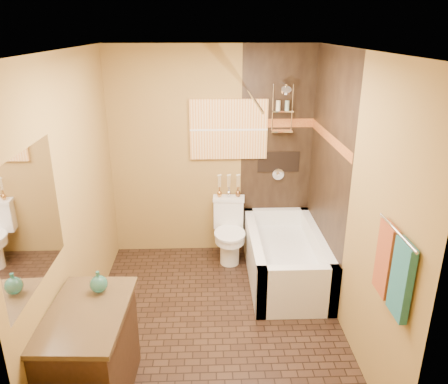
{
  "coord_description": "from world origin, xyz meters",
  "views": [
    {
      "loc": [
        -0.04,
        -3.5,
        2.67
      ],
      "look_at": [
        0.1,
        0.4,
        1.18
      ],
      "focal_mm": 35.0,
      "sensor_mm": 36.0,
      "label": 1
    }
  ],
  "objects_px": {
    "toilet": "(229,230)",
    "vanity": "(91,356)",
    "bathtub": "(285,261)",
    "sunset_painting": "(229,130)"
  },
  "relations": [
    {
      "from": "bathtub",
      "to": "toilet",
      "type": "xyz_separation_m",
      "value": [
        -0.6,
        0.47,
        0.15
      ]
    },
    {
      "from": "toilet",
      "to": "vanity",
      "type": "distance_m",
      "value": 2.4
    },
    {
      "from": "bathtub",
      "to": "vanity",
      "type": "xyz_separation_m",
      "value": [
        -1.72,
        -1.65,
        0.18
      ]
    },
    {
      "from": "toilet",
      "to": "bathtub",
      "type": "bearing_deg",
      "value": -33.61
    },
    {
      "from": "sunset_painting",
      "to": "toilet",
      "type": "height_order",
      "value": "sunset_painting"
    },
    {
      "from": "bathtub",
      "to": "vanity",
      "type": "distance_m",
      "value": 2.39
    },
    {
      "from": "bathtub",
      "to": "toilet",
      "type": "height_order",
      "value": "toilet"
    },
    {
      "from": "toilet",
      "to": "vanity",
      "type": "bearing_deg",
      "value": -113.32
    },
    {
      "from": "toilet",
      "to": "vanity",
      "type": "xyz_separation_m",
      "value": [
        -1.12,
        -2.12,
        0.02
      ]
    },
    {
      "from": "sunset_painting",
      "to": "vanity",
      "type": "distance_m",
      "value": 2.87
    }
  ]
}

